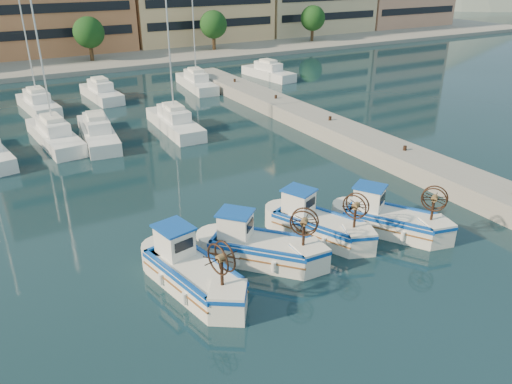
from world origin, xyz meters
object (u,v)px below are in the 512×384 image
(fishing_boat_a, at_px, (191,270))
(fishing_boat_b, at_px, (259,245))
(fishing_boat_c, at_px, (317,222))
(fishing_boat_d, at_px, (389,217))

(fishing_boat_a, relative_size, fishing_boat_b, 1.09)
(fishing_boat_a, xyz_separation_m, fishing_boat_c, (7.10, 0.84, -0.05))
(fishing_boat_a, relative_size, fishing_boat_d, 1.06)
(fishing_boat_b, bearing_deg, fishing_boat_a, 143.67)
(fishing_boat_b, bearing_deg, fishing_boat_d, -49.64)
(fishing_boat_a, xyz_separation_m, fishing_boat_d, (10.55, -0.59, -0.05))
(fishing_boat_a, bearing_deg, fishing_boat_c, -4.33)
(fishing_boat_a, bearing_deg, fishing_boat_d, -14.26)
(fishing_boat_c, xyz_separation_m, fishing_boat_d, (3.45, -1.43, 0.01))
(fishing_boat_a, distance_m, fishing_boat_b, 3.50)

